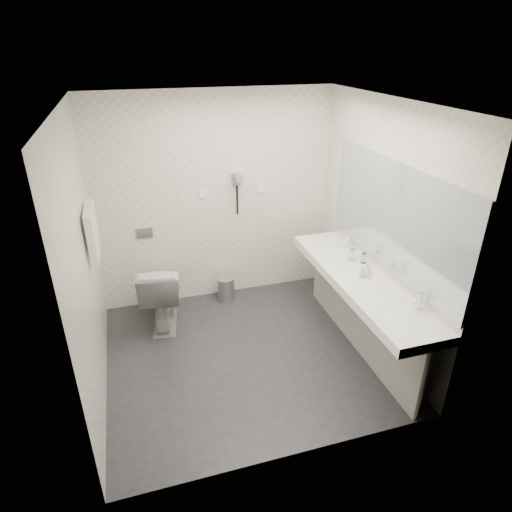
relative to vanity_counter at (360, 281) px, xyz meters
name	(u,v)px	position (x,y,z in m)	size (l,w,h in m)	color
floor	(246,354)	(-1.12, 0.20, -0.80)	(2.80, 2.80, 0.00)	#27262A
ceiling	(243,103)	(-1.12, 0.20, 1.70)	(2.80, 2.80, 0.00)	white
wall_back	(216,201)	(-1.12, 1.50, 0.45)	(2.80, 2.80, 0.00)	silver
wall_front	(297,325)	(-1.12, -1.10, 0.45)	(2.80, 2.80, 0.00)	silver
wall_left	(84,266)	(-2.52, 0.20, 0.45)	(2.60, 2.60, 0.00)	silver
wall_right	(380,229)	(0.27, 0.20, 0.45)	(2.60, 2.60, 0.00)	silver
vanity_counter	(360,281)	(0.00, 0.00, 0.00)	(0.55, 2.20, 0.10)	white
vanity_panel	(358,316)	(0.02, 0.00, -0.42)	(0.03, 2.15, 0.75)	#9B9992
vanity_post_near	(422,384)	(0.05, -1.04, -0.42)	(0.06, 0.06, 0.75)	silver
vanity_post_far	(319,270)	(0.05, 1.04, -0.42)	(0.06, 0.06, 0.75)	silver
mirror	(392,217)	(0.26, 0.00, 0.65)	(0.02, 2.20, 1.05)	#B2BCC6
basin_near	(398,313)	(0.00, -0.65, 0.04)	(0.40, 0.31, 0.05)	white
basin_far	(332,251)	(0.00, 0.65, 0.04)	(0.40, 0.31, 0.05)	white
faucet_near	(419,301)	(0.19, -0.65, 0.12)	(0.04, 0.04, 0.15)	silver
faucet_far	(348,241)	(0.19, 0.65, 0.12)	(0.04, 0.04, 0.15)	silver
soap_bottle_a	(368,272)	(0.06, -0.03, 0.11)	(0.05, 0.05, 0.11)	silver
soap_bottle_b	(367,268)	(0.10, 0.06, 0.10)	(0.07, 0.07, 0.09)	silver
soap_bottle_c	(362,272)	(0.00, -0.01, 0.11)	(0.05, 0.05, 0.12)	silver
glass_left	(364,258)	(0.17, 0.26, 0.10)	(0.06, 0.06, 0.11)	silver
glass_right	(352,255)	(0.09, 0.36, 0.11)	(0.07, 0.07, 0.12)	silver
toilet	(161,293)	(-1.88, 1.02, -0.40)	(0.44, 0.78, 0.79)	white
flush_plate	(145,233)	(-1.98, 1.49, 0.15)	(0.18, 0.02, 0.12)	#B2B5BA
pedal_bin	(226,289)	(-1.08, 1.30, -0.65)	(0.21, 0.21, 0.29)	#B2B5BA
bin_lid	(226,279)	(-1.08, 1.30, -0.50)	(0.21, 0.21, 0.01)	#B2B5BA
towel_rail	(87,210)	(-2.47, 0.75, 0.75)	(0.02, 0.02, 0.62)	silver
towel_near	(92,237)	(-2.46, 0.61, 0.53)	(0.07, 0.24, 0.48)	white
towel_far	(93,226)	(-2.46, 0.89, 0.53)	(0.07, 0.24, 0.48)	white
dryer_cradle	(236,179)	(-0.88, 1.47, 0.70)	(0.10, 0.04, 0.14)	gray
dryer_barrel	(238,178)	(-0.88, 1.40, 0.73)	(0.08, 0.08, 0.14)	gray
dryer_cord	(237,200)	(-0.88, 1.46, 0.45)	(0.02, 0.02, 0.35)	black
switch_plate_a	(203,194)	(-1.27, 1.49, 0.55)	(0.09, 0.02, 0.09)	white
switch_plate_b	(261,189)	(-0.57, 1.49, 0.55)	(0.09, 0.02, 0.09)	white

